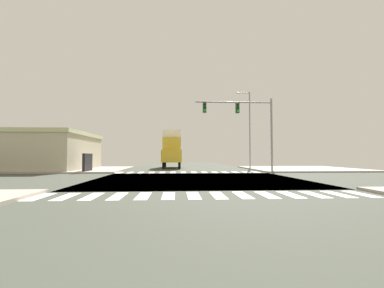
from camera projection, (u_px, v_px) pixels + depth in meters
name	position (u px, v px, depth m)	size (l,w,h in m)	color
ground	(197.00, 180.00, 17.95)	(90.00, 90.00, 0.05)	#3E4339
sidewalk_corner_ne	(301.00, 169.00, 30.70)	(12.00, 12.00, 0.14)	#A09B91
sidewalk_corner_nw	(71.00, 169.00, 29.14)	(12.00, 12.00, 0.14)	#9E948B
crosswalk_near	(206.00, 195.00, 10.66)	(13.50, 2.00, 0.01)	white
crosswalk_far	(189.00, 172.00, 25.22)	(13.50, 2.00, 0.01)	white
traffic_signal_mast	(243.00, 117.00, 25.56)	(7.54, 0.55, 7.16)	gray
street_lamp	(248.00, 124.00, 32.70)	(1.78, 0.32, 9.49)	gray
bank_building	(35.00, 151.00, 29.17)	(13.22, 11.28, 4.14)	#B8B194
box_truck_leading_1	(172.00, 148.00, 34.22)	(2.40, 7.20, 4.85)	black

